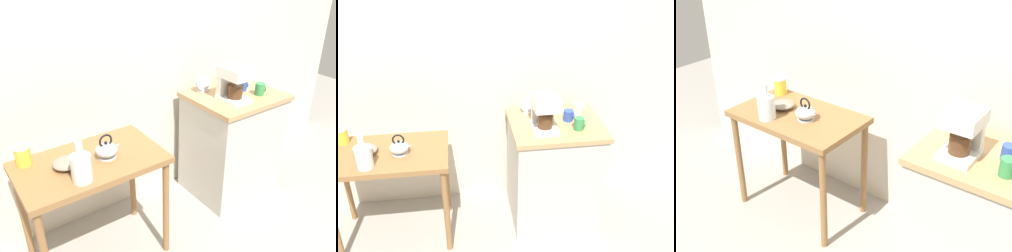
{
  "view_description": "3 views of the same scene",
  "coord_description": "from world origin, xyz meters",
  "views": [
    {
      "loc": [
        -1.25,
        -1.77,
        1.92
      ],
      "look_at": [
        -0.07,
        -0.08,
        0.86
      ],
      "focal_mm": 37.8,
      "sensor_mm": 36.0,
      "label": 1
    },
    {
      "loc": [
        -0.1,
        -2.51,
        2.32
      ],
      "look_at": [
        0.24,
        -0.07,
        0.93
      ],
      "focal_mm": 42.48,
      "sensor_mm": 36.0,
      "label": 2
    },
    {
      "loc": [
        1.16,
        -1.87,
        2.03
      ],
      "look_at": [
        -0.22,
        -0.05,
        0.81
      ],
      "focal_mm": 45.15,
      "sensor_mm": 36.0,
      "label": 3
    }
  ],
  "objects": [
    {
      "name": "mug_tall_green",
      "position": [
        0.77,
        -0.1,
        0.93
      ],
      "size": [
        0.08,
        0.07,
        0.09
      ],
      "color": "#338C4C",
      "rests_on": "kitchen_counter"
    },
    {
      "name": "glass_carafe_vase",
      "position": [
        -0.73,
        -0.21,
        0.86
      ],
      "size": [
        0.11,
        0.11,
        0.24
      ],
      "color": "silver",
      "rests_on": "wooden_table"
    },
    {
      "name": "back_wall",
      "position": [
        0.1,
        0.43,
        1.4
      ],
      "size": [
        4.4,
        0.1,
        2.8
      ],
      "primitive_type": "cube",
      "color": "beige",
      "rests_on": "ground_plane"
    },
    {
      "name": "table_clock",
      "position": [
        0.46,
        0.21,
        0.94
      ],
      "size": [
        0.13,
        0.06,
        0.14
      ],
      "color": "#B2B5BA",
      "rests_on": "kitchen_counter"
    },
    {
      "name": "coffee_maker",
      "position": [
        0.52,
        -0.05,
        1.02
      ],
      "size": [
        0.18,
        0.22,
        0.26
      ],
      "color": "white",
      "rests_on": "kitchen_counter"
    },
    {
      "name": "mug_blue",
      "position": [
        0.74,
        0.05,
        0.92
      ],
      "size": [
        0.08,
        0.07,
        0.08
      ],
      "color": "#2D4CAD",
      "rests_on": "kitchen_counter"
    },
    {
      "name": "kitchen_counter",
      "position": [
        0.64,
        0.02,
        0.44
      ],
      "size": [
        0.69,
        0.59,
        0.88
      ],
      "color": "#BCB7AD",
      "rests_on": "ground_plane"
    },
    {
      "name": "teakettle",
      "position": [
        -0.52,
        -0.07,
        0.82
      ],
      "size": [
        0.16,
        0.13,
        0.16
      ],
      "color": "#B2B5BA",
      "rests_on": "wooden_table"
    },
    {
      "name": "mug_small_cream",
      "position": [
        0.85,
        0.16,
        0.92
      ],
      "size": [
        0.09,
        0.09,
        0.08
      ],
      "color": "beige",
      "rests_on": "kitchen_counter"
    },
    {
      "name": "ground_plane",
      "position": [
        0.0,
        0.0,
        0.0
      ],
      "size": [
        8.0,
        8.0,
        0.0
      ],
      "primitive_type": "plane",
      "color": "gray"
    },
    {
      "name": "wooden_table",
      "position": [
        -0.62,
        -0.04,
        0.66
      ],
      "size": [
        0.87,
        0.53,
        0.77
      ],
      "color": "olive",
      "rests_on": "ground_plane"
    },
    {
      "name": "bowl_stoneware",
      "position": [
        -0.75,
        -0.04,
        0.8
      ],
      "size": [
        0.16,
        0.16,
        0.05
      ],
      "color": "gray",
      "rests_on": "wooden_table"
    },
    {
      "name": "canister_enamel",
      "position": [
        -0.95,
        0.14,
        0.83
      ],
      "size": [
        0.09,
        0.09,
        0.12
      ],
      "color": "gold",
      "rests_on": "wooden_table"
    }
  ]
}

